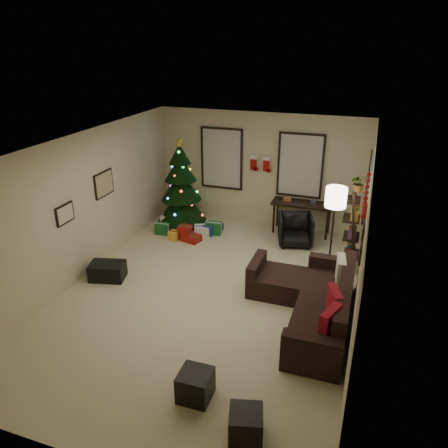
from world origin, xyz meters
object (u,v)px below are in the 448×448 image
Objects in this scene: desk_chair at (295,230)px; bookshelf at (353,231)px; christmas_tree at (181,189)px; desk at (302,206)px; sofa at (313,302)px.

bookshelf is (1.22, -0.75, 0.47)m from desk_chair.
christmas_tree reaches higher than desk.
desk_chair is at bearing -4.47° from christmas_tree.
desk_chair is (-0.02, -0.65, -0.32)m from desk.
sofa is (3.60, -2.82, -0.63)m from christmas_tree.
desk_chair is at bearing -91.45° from desk.
desk is at bearing 103.13° from sofa.
desk_chair is at bearing 148.39° from bookshelf.
christmas_tree reaches higher than sofa.
sofa is 3.36m from desk.
sofa is 1.54× the size of bookshelf.
christmas_tree is 0.84× the size of sofa.
sofa is at bearing -76.87° from desk.
desk is at bearing 8.57° from christmas_tree.
desk is 1.85m from bookshelf.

